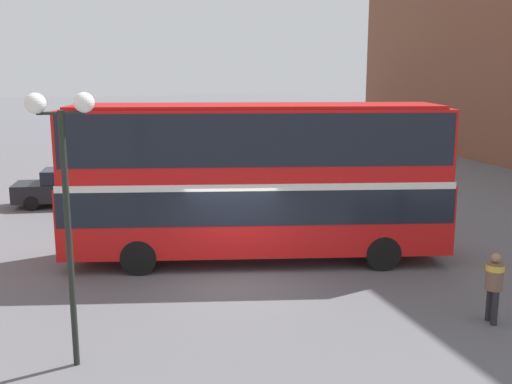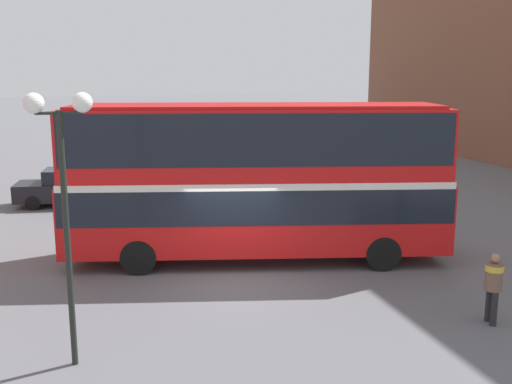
{
  "view_description": "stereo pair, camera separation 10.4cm",
  "coord_description": "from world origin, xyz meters",
  "px_view_note": "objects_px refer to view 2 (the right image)",
  "views": [
    {
      "loc": [
        -4.06,
        -15.17,
        5.73
      ],
      "look_at": [
        1.05,
        1.61,
        2.13
      ],
      "focal_mm": 42.0,
      "sensor_mm": 36.0,
      "label": 1
    },
    {
      "loc": [
        -3.96,
        -15.2,
        5.73
      ],
      "look_at": [
        1.05,
        1.61,
        2.13
      ],
      "focal_mm": 42.0,
      "sensor_mm": 36.0,
      "label": 2
    }
  ],
  "objects_px": {
    "street_lamp_twin_globe": "(62,159)",
    "parked_car_kerb_far": "(70,187)",
    "double_decker_bus": "(256,173)",
    "parked_car_kerb_near": "(246,163)",
    "pedestrian_foreground": "(493,281)"
  },
  "relations": [
    {
      "from": "parked_car_kerb_near",
      "to": "double_decker_bus",
      "type": "bearing_deg",
      "value": -104.16
    },
    {
      "from": "parked_car_kerb_near",
      "to": "parked_car_kerb_far",
      "type": "distance_m",
      "value": 10.13
    },
    {
      "from": "street_lamp_twin_globe",
      "to": "parked_car_kerb_far",
      "type": "bearing_deg",
      "value": 90.62
    },
    {
      "from": "pedestrian_foreground",
      "to": "double_decker_bus",
      "type": "bearing_deg",
      "value": -46.64
    },
    {
      "from": "pedestrian_foreground",
      "to": "parked_car_kerb_far",
      "type": "xyz_separation_m",
      "value": [
        -9.33,
        15.6,
        -0.24
      ]
    },
    {
      "from": "pedestrian_foreground",
      "to": "street_lamp_twin_globe",
      "type": "bearing_deg",
      "value": 6.34
    },
    {
      "from": "pedestrian_foreground",
      "to": "parked_car_kerb_near",
      "type": "bearing_deg",
      "value": -78.61
    },
    {
      "from": "double_decker_bus",
      "to": "street_lamp_twin_globe",
      "type": "height_order",
      "value": "street_lamp_twin_globe"
    },
    {
      "from": "pedestrian_foreground",
      "to": "street_lamp_twin_globe",
      "type": "xyz_separation_m",
      "value": [
        -9.16,
        0.71,
        3.08
      ]
    },
    {
      "from": "parked_car_kerb_far",
      "to": "double_decker_bus",
      "type": "bearing_deg",
      "value": 127.76
    },
    {
      "from": "double_decker_bus",
      "to": "parked_car_kerb_far",
      "type": "distance_m",
      "value": 11.22
    },
    {
      "from": "parked_car_kerb_far",
      "to": "street_lamp_twin_globe",
      "type": "height_order",
      "value": "street_lamp_twin_globe"
    },
    {
      "from": "pedestrian_foreground",
      "to": "street_lamp_twin_globe",
      "type": "height_order",
      "value": "street_lamp_twin_globe"
    },
    {
      "from": "double_decker_bus",
      "to": "street_lamp_twin_globe",
      "type": "xyz_separation_m",
      "value": [
        -5.33,
        -5.29,
        1.4
      ]
    },
    {
      "from": "double_decker_bus",
      "to": "parked_car_kerb_near",
      "type": "distance_m",
      "value": 14.63
    }
  ]
}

